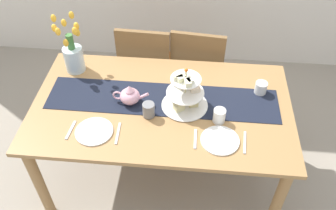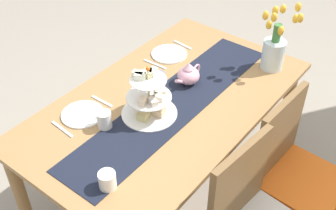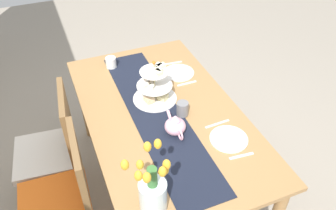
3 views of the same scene
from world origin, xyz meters
name	(u,v)px [view 1 (image 1 of 3)]	position (x,y,z in m)	size (l,w,h in m)	color
ground_plane	(163,172)	(0.00, 0.00, 0.00)	(8.00, 8.00, 0.00)	gray
dining_table	(162,115)	(0.00, 0.00, 0.65)	(1.69, 0.97, 0.75)	#A37747
chair_left	(147,65)	(-0.21, 0.71, 0.50)	(0.44, 0.44, 0.91)	brown
chair_right	(198,68)	(0.22, 0.71, 0.50)	(0.46, 0.46, 0.91)	brown
table_runner	(162,99)	(0.00, 0.05, 0.75)	(1.52, 0.32, 0.00)	black
tiered_cake_stand	(185,94)	(0.15, 0.00, 0.85)	(0.30, 0.30, 0.30)	beige
teapot	(130,96)	(-0.21, 0.00, 0.81)	(0.24, 0.13, 0.14)	#E5A8BC
tulip_vase	(73,54)	(-0.66, 0.31, 0.89)	(0.21, 0.21, 0.41)	silver
cream_jug	(261,88)	(0.65, 0.17, 0.79)	(0.08, 0.08, 0.09)	white
dinner_plate_left	(94,131)	(-0.38, -0.28, 0.75)	(0.23, 0.23, 0.01)	white
fork_left	(71,130)	(-0.53, -0.28, 0.75)	(0.02, 0.15, 0.01)	silver
knife_left	(118,133)	(-0.24, -0.28, 0.75)	(0.01, 0.17, 0.01)	silver
dinner_plate_right	(220,140)	(0.37, -0.28, 0.75)	(0.23, 0.23, 0.01)	white
fork_right	(195,139)	(0.23, -0.28, 0.75)	(0.02, 0.15, 0.01)	silver
knife_right	(245,142)	(0.52, -0.28, 0.75)	(0.01, 0.17, 0.01)	silver
mug_grey	(149,110)	(-0.07, -0.11, 0.80)	(0.08, 0.08, 0.10)	slate
mug_white_text	(219,116)	(0.37, -0.12, 0.80)	(0.08, 0.08, 0.10)	white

